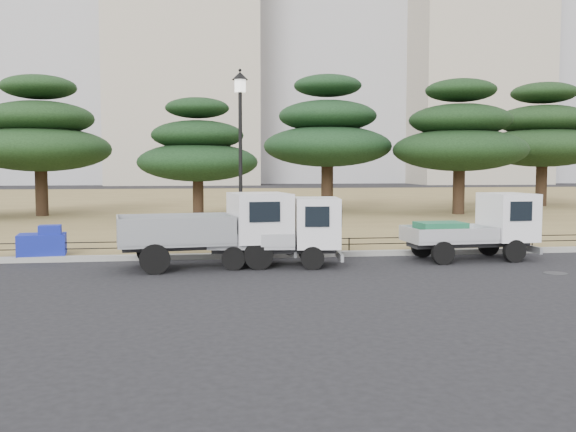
{
  "coord_description": "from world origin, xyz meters",
  "views": [
    {
      "loc": [
        -2.5,
        -16.39,
        2.75
      ],
      "look_at": [
        0.0,
        2.0,
        1.3
      ],
      "focal_mm": 40.0,
      "sensor_mm": 36.0,
      "label": 1
    }
  ],
  "objects": [
    {
      "name": "tower_east",
      "position": [
        40.0,
        82.0,
        24.0
      ],
      "size": [
        20.0,
        18.0,
        48.0
      ],
      "primitive_type": "cube",
      "color": "#AAA08C",
      "rests_on": "ground"
    },
    {
      "name": "manhole",
      "position": [
        6.5,
        -1.2,
        0.01
      ],
      "size": [
        0.6,
        0.6,
        0.01
      ],
      "primitive_type": "cylinder",
      "color": "#2D2D30",
      "rests_on": "ground"
    },
    {
      "name": "pine_center_right",
      "position": [
        4.67,
        19.7,
        4.64
      ],
      "size": [
        7.31,
        7.31,
        7.76
      ],
      "color": "black",
      "rests_on": "lawn"
    },
    {
      "name": "tower_center_left",
      "position": [
        -5.0,
        85.0,
        27.5
      ],
      "size": [
        22.0,
        20.0,
        55.0
      ],
      "primitive_type": "cube",
      "color": "#AAA08C",
      "rests_on": "ground"
    },
    {
      "name": "truck_large",
      "position": [
        -2.11,
        1.1,
        1.11
      ],
      "size": [
        4.79,
        2.4,
        2.0
      ],
      "rotation": [
        0.0,
        0.0,
        0.14
      ],
      "color": "black",
      "rests_on": "ground"
    },
    {
      "name": "pipe_fence",
      "position": [
        0.0,
        2.75,
        0.44
      ],
      "size": [
        38.0,
        0.04,
        0.4
      ],
      "color": "black",
      "rests_on": "lawn"
    },
    {
      "name": "truck_kei_rear",
      "position": [
        5.58,
        1.42,
        0.97
      ],
      "size": [
        3.81,
        1.83,
        1.95
      ],
      "rotation": [
        0.0,
        0.0,
        0.06
      ],
      "color": "black",
      "rests_on": "ground"
    },
    {
      "name": "ground",
      "position": [
        0.0,
        0.0,
        0.0
      ],
      "size": [
        220.0,
        220.0,
        0.0
      ],
      "primitive_type": "plane",
      "color": "black"
    },
    {
      "name": "pine_east_far",
      "position": [
        19.59,
        22.94,
        4.76
      ],
      "size": [
        7.96,
        7.96,
        7.99
      ],
      "color": "black",
      "rests_on": "lawn"
    },
    {
      "name": "pine_center_left",
      "position": [
        -2.63,
        14.41,
        3.51
      ],
      "size": [
        5.72,
        5.72,
        5.82
      ],
      "color": "black",
      "rests_on": "lawn"
    },
    {
      "name": "tarp_pile",
      "position": [
        -7.11,
        3.03,
        0.5
      ],
      "size": [
        1.45,
        1.14,
        0.88
      ],
      "rotation": [
        0.0,
        0.0,
        0.14
      ],
      "color": "#1421A1",
      "rests_on": "lawn"
    },
    {
      "name": "pine_west_near",
      "position": [
        -10.76,
        18.51,
        4.35
      ],
      "size": [
        7.28,
        7.28,
        7.28
      ],
      "color": "black",
      "rests_on": "lawn"
    },
    {
      "name": "street_lamp",
      "position": [
        -1.32,
        2.9,
        3.79
      ],
      "size": [
        0.48,
        0.48,
        5.39
      ],
      "color": "black",
      "rests_on": "lawn"
    },
    {
      "name": "lawn",
      "position": [
        0.0,
        30.6,
        0.07
      ],
      "size": [
        120.0,
        56.0,
        0.15
      ],
      "primitive_type": "cube",
      "color": "olive",
      "rests_on": "ground"
    },
    {
      "name": "pine_east_near",
      "position": [
        11.39,
        16.85,
        4.34
      ],
      "size": [
        7.19,
        7.19,
        7.26
      ],
      "color": "black",
      "rests_on": "lawn"
    },
    {
      "name": "curb",
      "position": [
        0.0,
        2.6,
        0.08
      ],
      "size": [
        120.0,
        0.25,
        0.16
      ],
      "primitive_type": "cube",
      "color": "gray",
      "rests_on": "ground"
    },
    {
      "name": "truck_kei_front",
      "position": [
        -0.21,
        0.98,
        0.94
      ],
      "size": [
        3.68,
        1.86,
        1.88
      ],
      "rotation": [
        0.0,
        0.0,
        -0.1
      ],
      "color": "black",
      "rests_on": "ground"
    }
  ]
}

